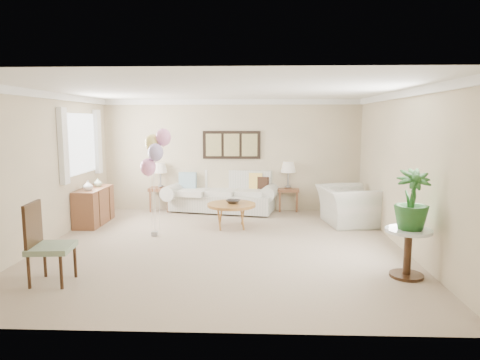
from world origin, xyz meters
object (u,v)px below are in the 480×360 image
(sofa, at_px, (223,195))
(armchair, at_px, (347,206))
(balloon_cluster, at_px, (155,151))
(coffee_table, at_px, (231,206))
(accent_chair, at_px, (45,241))

(sofa, bearing_deg, armchair, -24.43)
(balloon_cluster, bearing_deg, armchair, 15.51)
(sofa, xyz_separation_m, balloon_cluster, (-1.05, -2.23, 1.20))
(sofa, height_order, coffee_table, sofa)
(armchair, height_order, accent_chair, accent_chair)
(sofa, distance_m, accent_chair, 5.00)
(coffee_table, xyz_separation_m, accent_chair, (-2.24, -3.01, 0.11))
(accent_chair, bearing_deg, armchair, 36.47)
(sofa, xyz_separation_m, accent_chair, (-1.95, -4.60, 0.18))
(coffee_table, distance_m, accent_chair, 3.75)
(accent_chair, relative_size, balloon_cluster, 0.54)
(sofa, height_order, balloon_cluster, balloon_cluster)
(coffee_table, height_order, armchair, armchair)
(sofa, xyz_separation_m, armchair, (2.64, -1.20, 0.01))
(accent_chair, bearing_deg, balloon_cluster, 69.25)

